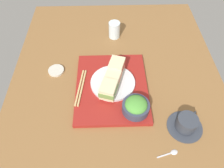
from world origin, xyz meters
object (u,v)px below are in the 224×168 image
at_px(chopsticks_pair, 81,87).
at_px(coffee_cup, 186,123).
at_px(small_sauce_dish, 56,71).
at_px(teaspoon, 172,153).
at_px(sandwich_plate, 113,83).
at_px(salad_bowl, 136,106).
at_px(drinking_glass, 114,30).
at_px(sandwich_middle, 113,78).
at_px(sandwich_near, 117,66).
at_px(sandwich_far, 109,90).

xyz_separation_m(chopsticks_pair, coffee_cup, (0.19, 0.43, 0.00)).
relative_size(small_sauce_dish, teaspoon, 0.90).
height_order(sandwich_plate, salad_bowl, salad_bowl).
relative_size(drinking_glass, teaspoon, 1.07).
height_order(sandwich_middle, teaspoon, sandwich_middle).
bearing_deg(drinking_glass, sandwich_near, 0.65).
bearing_deg(teaspoon, sandwich_near, -153.90).
relative_size(sandwich_near, teaspoon, 1.14).
relative_size(sandwich_plate, sandwich_near, 2.10).
xyz_separation_m(coffee_cup, small_sauce_dish, (-0.31, -0.56, -0.02)).
distance_m(sandwich_near, salad_bowl, 0.22).
bearing_deg(drinking_glass, sandwich_middle, -2.73).
distance_m(salad_bowl, teaspoon, 0.22).
bearing_deg(drinking_glass, coffee_cup, 24.95).
bearing_deg(teaspoon, sandwich_plate, -146.90).
xyz_separation_m(salad_bowl, teaspoon, (0.18, 0.12, -0.04)).
distance_m(sandwich_middle, sandwich_far, 0.07).
distance_m(chopsticks_pair, coffee_cup, 0.47).
distance_m(sandwich_plate, drinking_glass, 0.36).
bearing_deg(teaspoon, drinking_glass, -164.12).
distance_m(sandwich_plate, sandwich_near, 0.08).
bearing_deg(coffee_cup, small_sauce_dish, -119.50).
bearing_deg(sandwich_near, drinking_glass, -179.35).
bearing_deg(teaspoon, sandwich_far, -138.14).
bearing_deg(salad_bowl, sandwich_far, -125.77).
bearing_deg(salad_bowl, chopsticks_pair, -117.79).
height_order(sandwich_near, coffee_cup, sandwich_near).
bearing_deg(sandwich_near, salad_bowl, 18.25).
xyz_separation_m(sandwich_plate, sandwich_near, (-0.06, 0.02, 0.04)).
bearing_deg(drinking_glass, small_sauce_dish, -48.57).
xyz_separation_m(sandwich_far, salad_bowl, (0.08, 0.11, -0.01)).
relative_size(sandwich_plate, sandwich_middle, 2.04).
height_order(sandwich_near, sandwich_middle, sandwich_near).
xyz_separation_m(sandwich_middle, chopsticks_pair, (0.02, -0.14, -0.04)).
xyz_separation_m(sandwich_plate, sandwich_far, (0.06, -0.02, 0.04)).
bearing_deg(sandwich_far, sandwich_plate, 162.69).
distance_m(salad_bowl, chopsticks_pair, 0.26).
bearing_deg(sandwich_near, teaspoon, 26.10).
bearing_deg(small_sauce_dish, sandwich_middle, 70.10).
xyz_separation_m(sandwich_near, coffee_cup, (0.28, 0.26, -0.03)).
distance_m(chopsticks_pair, drinking_glass, 0.41).
height_order(sandwich_far, coffee_cup, sandwich_far).
height_order(sandwich_far, chopsticks_pair, sandwich_far).
height_order(sandwich_middle, coffee_cup, sandwich_middle).
xyz_separation_m(sandwich_near, salad_bowl, (0.21, 0.07, -0.01)).
height_order(sandwich_plate, teaspoon, sandwich_plate).
xyz_separation_m(chopsticks_pair, teaspoon, (0.30, 0.35, -0.02)).
relative_size(chopsticks_pair, coffee_cup, 1.41).
relative_size(sandwich_middle, salad_bowl, 0.88).
distance_m(salad_bowl, drinking_glass, 0.50).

